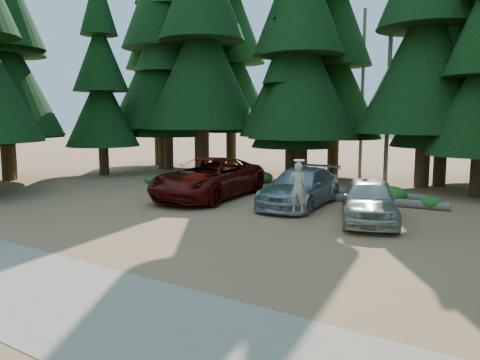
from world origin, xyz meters
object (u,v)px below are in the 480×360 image
(log_left, at_px, (320,191))
(log_mid, at_px, (394,195))
(log_right, at_px, (382,201))
(frisbee_player, at_px, (298,187))
(silver_minivan_center, at_px, (300,187))
(silver_minivan_right, at_px, (369,200))
(red_pickup, at_px, (209,178))

(log_left, distance_m, log_mid, 3.29)
(log_right, bearing_deg, log_left, 158.08)
(frisbee_player, xyz_separation_m, log_left, (-1.76, 5.89, -1.09))
(log_left, distance_m, log_right, 3.38)
(silver_minivan_center, bearing_deg, log_left, 93.29)
(log_left, bearing_deg, silver_minivan_right, -64.90)
(red_pickup, xyz_separation_m, silver_minivan_right, (7.56, -0.87, -0.13))
(silver_minivan_right, distance_m, log_right, 3.50)
(frisbee_player, height_order, log_right, frisbee_player)
(silver_minivan_right, xyz_separation_m, log_left, (-3.74, 4.45, -0.61))
(silver_minivan_center, xyz_separation_m, log_right, (2.78, 1.97, -0.60))
(log_left, xyz_separation_m, log_mid, (3.16, 0.91, -0.01))
(log_left, relative_size, log_right, 0.87)
(log_mid, bearing_deg, red_pickup, -139.98)
(log_right, bearing_deg, log_mid, 87.68)
(red_pickup, xyz_separation_m, frisbee_player, (5.57, -2.32, 0.35))
(red_pickup, xyz_separation_m, silver_minivan_center, (4.26, 0.57, -0.13))
(silver_minivan_center, relative_size, log_left, 1.17)
(red_pickup, relative_size, frisbee_player, 3.59)
(silver_minivan_center, height_order, log_mid, silver_minivan_center)
(red_pickup, relative_size, log_left, 1.44)
(silver_minivan_right, height_order, frisbee_player, frisbee_player)
(red_pickup, distance_m, frisbee_player, 6.04)
(log_left, bearing_deg, red_pickup, -151.90)
(log_mid, bearing_deg, silver_minivan_right, -76.48)
(red_pickup, distance_m, log_mid, 8.33)
(silver_minivan_right, relative_size, log_mid, 1.26)
(frisbee_player, relative_size, log_right, 0.35)
(frisbee_player, distance_m, log_mid, 7.03)
(red_pickup, xyz_separation_m, log_left, (3.82, 3.57, -0.74))
(log_left, bearing_deg, log_mid, 1.10)
(log_right, bearing_deg, red_pickup, -164.30)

